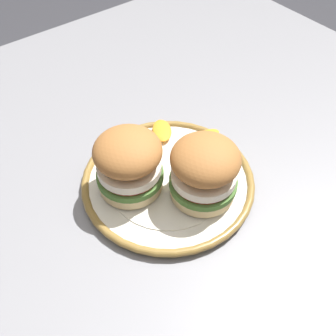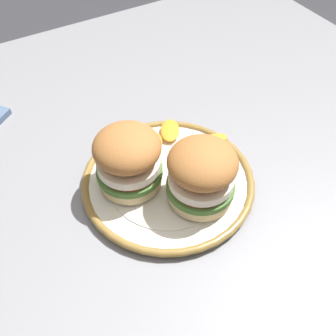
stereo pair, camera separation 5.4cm
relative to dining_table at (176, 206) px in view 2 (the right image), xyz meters
name	(u,v)px [view 2 (the right image)]	position (x,y,z in m)	size (l,w,h in m)	color
ground_plane	(173,330)	(0.00, 0.00, -0.64)	(8.00, 8.00, 0.00)	#333338
dining_table	(176,206)	(0.00, 0.00, 0.00)	(1.18, 1.10, 0.73)	gray
dinner_plate	(168,181)	(-0.02, -0.01, 0.10)	(0.27, 0.27, 0.02)	silver
sandwich_half_left	(201,174)	(0.00, -0.07, 0.16)	(0.14, 0.14, 0.10)	beige
sandwich_half_right	(128,158)	(-0.08, 0.01, 0.16)	(0.14, 0.14, 0.10)	beige
orange_peel_curled	(145,142)	(-0.02, 0.07, 0.11)	(0.07, 0.07, 0.01)	orange
orange_peel_strip_long	(210,141)	(0.08, 0.02, 0.11)	(0.07, 0.03, 0.01)	orange
orange_peel_strip_short	(170,130)	(0.03, 0.08, 0.11)	(0.06, 0.07, 0.01)	orange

